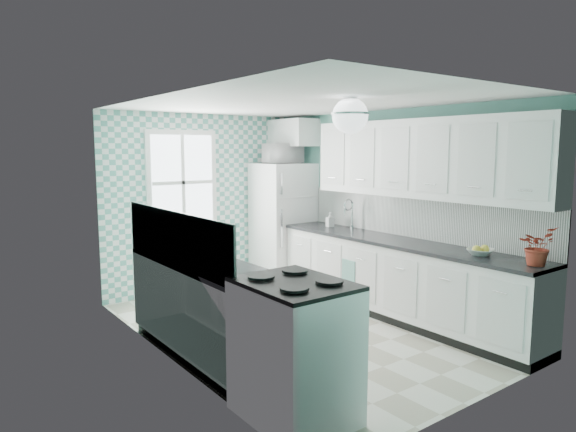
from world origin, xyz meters
TOP-DOWN VIEW (x-y plane):
  - floor at (0.00, 0.00)m, footprint 3.00×4.40m
  - ceiling at (0.00, 0.00)m, footprint 3.00×4.40m
  - wall_back at (0.00, 2.21)m, footprint 3.00×0.02m
  - wall_front at (0.00, -2.21)m, footprint 3.00×0.02m
  - wall_left at (-1.51, 0.00)m, footprint 0.02×4.40m
  - wall_right at (1.51, 0.00)m, footprint 0.02×4.40m
  - accent_wall at (0.00, 2.19)m, footprint 3.00×0.01m
  - window at (-0.35, 2.16)m, footprint 1.04×0.05m
  - backsplash_right at (1.49, -0.40)m, footprint 0.02×3.60m
  - backsplash_left at (-1.49, -0.07)m, footprint 0.02×2.15m
  - upper_cabinets_right at (1.33, -0.60)m, footprint 0.33×3.20m
  - upper_cabinet_fridge at (1.30, 1.83)m, footprint 0.40×0.74m
  - ceiling_light at (0.00, -0.80)m, footprint 0.34×0.34m
  - base_cabinets_right at (1.20, -0.40)m, footprint 0.60×3.60m
  - countertop_right at (1.19, -0.40)m, footprint 0.63×3.60m
  - base_cabinets_left at (-1.20, -0.07)m, footprint 0.60×2.15m
  - countertop_left at (-1.19, -0.07)m, footprint 0.63×2.15m
  - fridge at (1.11, 1.79)m, footprint 0.78×0.78m
  - stove at (-1.20, -1.50)m, footprint 0.69×0.86m
  - sink at (1.20, 0.57)m, footprint 0.47×0.39m
  - rug at (-0.10, 0.11)m, footprint 0.98×1.25m
  - dish_towel at (0.89, 0.12)m, footprint 0.04×0.22m
  - fruit_bowl at (1.20, -1.48)m, footprint 0.35×0.35m
  - potted_plant at (1.20, -2.05)m, footprint 0.33×0.29m
  - soap_bottle at (1.25, 0.88)m, footprint 0.11×0.11m
  - microwave at (1.11, 1.79)m, footprint 0.54×0.37m

SIDE VIEW (x-z plane):
  - floor at x=0.00m, z-range -0.02..0.00m
  - rug at x=-0.10m, z-range 0.00..0.02m
  - base_cabinets_right at x=1.20m, z-range 0.00..0.90m
  - base_cabinets_left at x=-1.20m, z-range 0.00..0.90m
  - dish_towel at x=0.89m, z-range 0.31..0.65m
  - stove at x=-1.20m, z-range 0.02..1.06m
  - fridge at x=1.11m, z-range 0.00..1.80m
  - countertop_right at x=1.19m, z-range 0.90..0.94m
  - countertop_left at x=-1.19m, z-range 0.90..0.94m
  - sink at x=1.20m, z-range 0.67..1.20m
  - fruit_bowl at x=1.20m, z-range 0.94..1.01m
  - soap_bottle at x=1.25m, z-range 0.94..1.14m
  - potted_plant at x=1.20m, z-range 0.94..1.30m
  - backsplash_right at x=1.49m, z-range 0.94..1.45m
  - backsplash_left at x=-1.49m, z-range 0.94..1.45m
  - wall_back at x=0.00m, z-range 0.00..2.50m
  - wall_front at x=0.00m, z-range 0.00..2.50m
  - wall_left at x=-1.51m, z-range 0.00..2.50m
  - wall_right at x=1.51m, z-range 0.00..2.50m
  - accent_wall at x=0.00m, z-range 0.00..2.50m
  - window at x=-0.35m, z-range 0.83..2.27m
  - upper_cabinets_right at x=1.33m, z-range 1.45..2.35m
  - microwave at x=1.11m, z-range 1.80..2.09m
  - upper_cabinet_fridge at x=1.30m, z-range 2.05..2.45m
  - ceiling_light at x=0.00m, z-range 2.15..2.50m
  - ceiling at x=0.00m, z-range 2.50..2.52m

